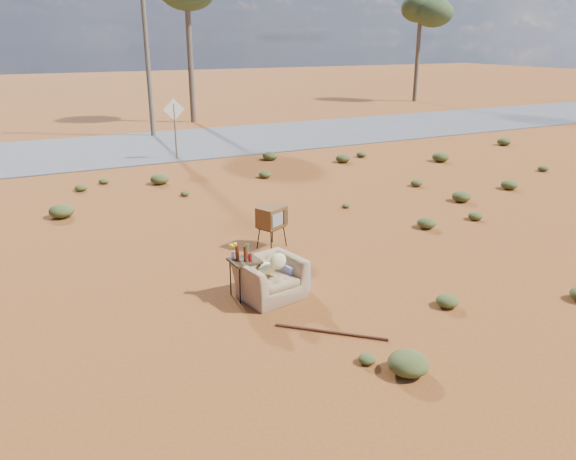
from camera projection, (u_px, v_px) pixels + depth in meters
name	position (u px, v px, depth m)	size (l,w,h in m)	color
ground	(289.00, 296.00, 9.65)	(140.00, 140.00, 0.00)	brown
highway	(119.00, 149.00, 22.31)	(140.00, 7.00, 0.04)	#565659
armchair	(273.00, 272.00, 9.54)	(1.30, 0.98, 0.91)	#967551
tv_unit	(272.00, 218.00, 11.67)	(0.68, 0.62, 0.89)	black
side_table	(242.00, 258.00, 9.40)	(0.50, 0.50, 0.96)	#382614
rusty_bar	(331.00, 332.00, 8.41)	(0.05, 0.05, 1.72)	#522416
road_sign	(174.00, 118.00, 19.93)	(0.78, 0.06, 2.19)	brown
eucalyptus_right	(421.00, 10.00, 37.36)	(3.20, 3.20, 7.10)	brown
utility_pole_center	(146.00, 39.00, 23.93)	(1.40, 0.20, 8.00)	brown
scrub_patch	(171.00, 223.00, 12.98)	(17.49, 8.07, 0.33)	#454D22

